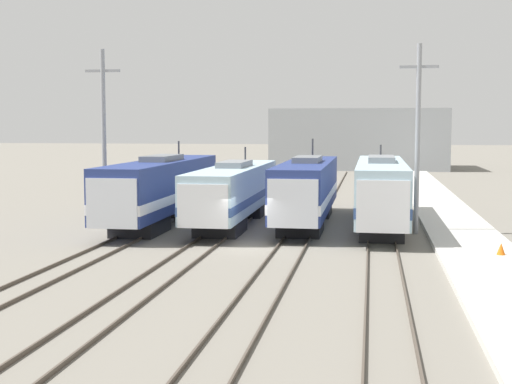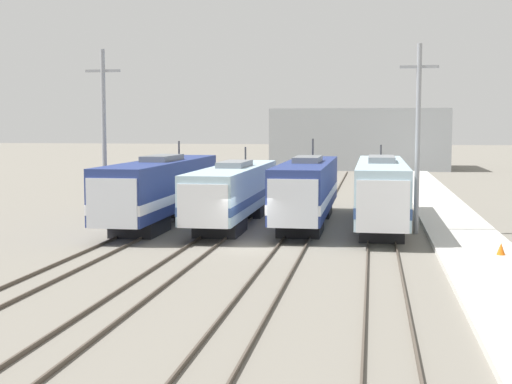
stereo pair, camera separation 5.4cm
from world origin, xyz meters
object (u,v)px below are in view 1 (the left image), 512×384
Objects in this scene: locomotive_far_left at (160,189)px; catenary_tower_right at (418,135)px; locomotive_center_left at (233,192)px; catenary_tower_left at (104,135)px; locomotive_far_right at (381,191)px; traffic_cone at (501,249)px; locomotive_center_right at (307,190)px.

catenary_tower_right is at bearing -5.06° from locomotive_far_left.
catenary_tower_left is at bearing -165.80° from locomotive_center_left.
catenary_tower_right is (2.00, -1.95, 3.43)m from locomotive_far_right.
locomotive_center_left is (4.57, 0.56, -0.18)m from locomotive_far_left.
locomotive_far_right reaches higher than traffic_cone.
locomotive_far_left is 1.67× the size of catenary_tower_left.
catenary_tower_left reaches higher than locomotive_center_left.
locomotive_center_left is 8.73m from catenary_tower_left.
locomotive_center_right is 4.61m from locomotive_far_right.
catenary_tower_left is (-12.27, -2.60, 3.47)m from locomotive_center_right.
traffic_cone is (3.40, -7.75, -5.13)m from catenary_tower_right.
locomotive_center_right is 0.96× the size of locomotive_far_right.
locomotive_far_left is 1.02× the size of locomotive_far_right.
catenary_tower_left and catenary_tower_right have the same top height.
locomotive_center_left is 1.02× the size of locomotive_center_right.
traffic_cone is (19.10, -9.14, -1.69)m from locomotive_far_left.
catenary_tower_right is at bearing 113.71° from traffic_cone.
locomotive_center_right reaches higher than traffic_cone.
locomotive_far_right reaches higher than locomotive_center_left.
catenary_tower_left is at bearing 180.00° from catenary_tower_right.
locomotive_far_left is 1.03× the size of locomotive_center_left.
catenary_tower_left is at bearing -168.05° from locomotive_center_right.
locomotive_center_left is at bearing 170.07° from catenary_tower_right.
catenary_tower_left reaches higher than locomotive_center_right.
locomotive_center_right reaches higher than locomotive_far_right.
locomotive_far_right is at bearing -0.01° from locomotive_center_left.
locomotive_far_left is 21.25m from traffic_cone.
locomotive_far_left is at bearing -173.04° from locomotive_center_left.
locomotive_far_right is 11.23m from traffic_cone.
locomotive_center_left is 1.61× the size of catenary_tower_right.
traffic_cone is (9.97, -10.35, -1.66)m from locomotive_center_right.
locomotive_far_left is at bearing 174.94° from catenary_tower_right.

